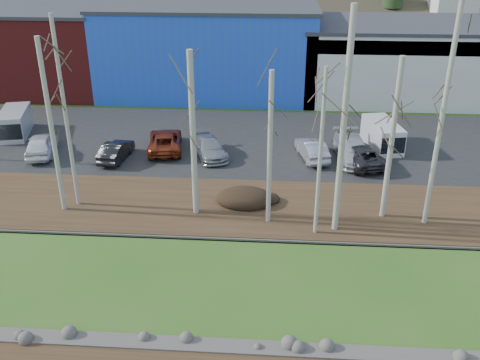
# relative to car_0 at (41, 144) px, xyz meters

# --- Properties ---
(near_bank_rocks) EXTENTS (80.00, 0.80, 0.50)m
(near_bank_rocks) POSITION_rel_car_0_xyz_m (15.93, -18.13, -0.90)
(near_bank_rocks) COLOR #47423D
(near_bank_rocks) RESTS_ON ground
(river) EXTENTS (80.00, 8.00, 0.90)m
(river) POSITION_rel_car_0_xyz_m (15.93, -14.03, -0.90)
(river) COLOR black
(river) RESTS_ON ground
(far_bank_rocks) EXTENTS (80.00, 0.80, 0.46)m
(far_bank_rocks) POSITION_rel_car_0_xyz_m (15.93, -9.93, -0.90)
(far_bank_rocks) COLOR #47423D
(far_bank_rocks) RESTS_ON ground
(far_bank) EXTENTS (80.00, 7.00, 0.15)m
(far_bank) POSITION_rel_car_0_xyz_m (15.93, -6.73, -0.83)
(far_bank) COLOR #382616
(far_bank) RESTS_ON ground
(parking_lot) EXTENTS (80.00, 14.00, 0.14)m
(parking_lot) POSITION_rel_car_0_xyz_m (15.93, 3.77, -0.83)
(parking_lot) COLOR black
(parking_lot) RESTS_ON ground
(building_brick) EXTENTS (16.32, 12.24, 7.80)m
(building_brick) POSITION_rel_car_0_xyz_m (-8.07, 17.77, 3.00)
(building_brick) COLOR maroon
(building_brick) RESTS_ON ground
(building_blue) EXTENTS (20.40, 12.24, 8.30)m
(building_blue) POSITION_rel_car_0_xyz_m (9.93, 17.77, 3.25)
(building_blue) COLOR blue
(building_blue) RESTS_ON ground
(building_white) EXTENTS (18.36, 12.24, 6.80)m
(building_white) POSITION_rel_car_0_xyz_m (27.93, 17.75, 2.51)
(building_white) COLOR beige
(building_white) RESTS_ON ground
(dirt_mound) EXTENTS (3.36, 2.37, 0.66)m
(dirt_mound) POSITION_rel_car_0_xyz_m (14.84, -6.33, -0.42)
(dirt_mound) COLOR black
(dirt_mound) RESTS_ON far_bank
(birch_0) EXTENTS (0.26, 0.26, 9.77)m
(birch_0) POSITION_rel_car_0_xyz_m (4.54, -7.83, 4.13)
(birch_0) COLOR #B7B3A7
(birch_0) RESTS_ON far_bank
(birch_1) EXTENTS (0.22, 0.22, 10.79)m
(birch_1) POSITION_rel_car_0_xyz_m (5.13, -7.15, 4.64)
(birch_1) COLOR #B7B3A7
(birch_1) RESTS_ON far_bank
(birch_2) EXTENTS (0.32, 0.32, 9.19)m
(birch_2) POSITION_rel_car_0_xyz_m (12.15, -7.67, 3.84)
(birch_2) COLOR #B7B3A7
(birch_2) RESTS_ON far_bank
(birch_3) EXTENTS (0.26, 0.26, 8.41)m
(birch_3) POSITION_rel_car_0_xyz_m (16.26, -8.35, 3.45)
(birch_3) COLOR #B7B3A7
(birch_3) RESTS_ON far_bank
(birch_4) EXTENTS (0.20, 0.20, 8.89)m
(birch_4) POSITION_rel_car_0_xyz_m (18.78, -9.40, 3.69)
(birch_4) COLOR #B7B3A7
(birch_4) RESTS_ON far_bank
(birch_5) EXTENTS (0.31, 0.31, 11.62)m
(birch_5) POSITION_rel_car_0_xyz_m (19.86, -8.94, 5.06)
(birch_5) COLOR #B7B3A7
(birch_5) RESTS_ON far_bank
(birch_6) EXTENTS (0.29, 0.29, 8.97)m
(birch_6) POSITION_rel_car_0_xyz_m (22.64, -7.33, 3.73)
(birch_6) COLOR #B7B3A7
(birch_6) RESTS_ON far_bank
(birch_7) EXTENTS (0.26, 0.26, 11.83)m
(birch_7) POSITION_rel_car_0_xyz_m (24.82, -7.94, 5.17)
(birch_7) COLOR #B7B3A7
(birch_7) RESTS_ON far_bank
(car_0) EXTENTS (2.83, 4.78, 1.52)m
(car_0) POSITION_rel_car_0_xyz_m (0.00, 0.00, 0.00)
(car_0) COLOR white
(car_0) RESTS_ON parking_lot
(car_1) EXTENTS (1.71, 4.00, 1.28)m
(car_1) POSITION_rel_car_0_xyz_m (5.53, -0.49, -0.12)
(car_1) COLOR black
(car_1) RESTS_ON parking_lot
(car_2) EXTENTS (3.11, 5.32, 1.39)m
(car_2) POSITION_rel_car_0_xyz_m (8.58, 1.48, -0.07)
(car_2) COLOR maroon
(car_2) RESTS_ON parking_lot
(car_3) EXTENTS (3.38, 4.87, 1.31)m
(car_3) POSITION_rel_car_0_xyz_m (11.89, 0.57, -0.11)
(car_3) COLOR gray
(car_3) RESTS_ON parking_lot
(car_4) EXTENTS (2.38, 4.36, 1.36)m
(car_4) POSITION_rel_car_0_xyz_m (19.09, 0.64, -0.08)
(car_4) COLOR #AAABAD
(car_4) RESTS_ON parking_lot
(car_5) EXTENTS (3.35, 5.18, 1.33)m
(car_5) POSITION_rel_car_0_xyz_m (22.32, -0.06, -0.10)
(car_5) COLOR #29292C
(car_5) RESTS_ON parking_lot
(car_6) EXTENTS (2.67, 5.47, 1.53)m
(car_6) POSITION_rel_car_0_xyz_m (21.86, 0.68, 0.00)
(car_6) COLOR #BABABC
(car_6) RESTS_ON parking_lot
(van_white) EXTENTS (2.59, 4.61, 1.90)m
(van_white) POSITION_rel_car_0_xyz_m (24.33, 2.93, 0.19)
(van_white) COLOR white
(van_white) RESTS_ON parking_lot
(van_grey) EXTENTS (2.91, 4.77, 1.95)m
(van_grey) POSITION_rel_car_0_xyz_m (-3.56, 3.59, 0.21)
(van_grey) COLOR #B7B9BC
(van_grey) RESTS_ON parking_lot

